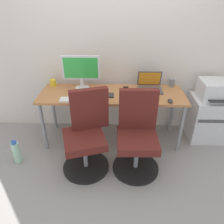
{
  "coord_description": "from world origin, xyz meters",
  "views": [
    {
      "loc": [
        0.07,
        -2.48,
        1.88
      ],
      "look_at": [
        0.0,
        -0.05,
        0.46
      ],
      "focal_mm": 34.8,
      "sensor_mm": 36.0,
      "label": 1
    }
  ],
  "objects_px": {
    "office_chair_left": "(86,136)",
    "water_bottle_on_floor": "(17,152)",
    "open_laptop": "(150,85)",
    "coffee_mug": "(53,83)",
    "desktop_monitor": "(81,70)",
    "office_chair_right": "(137,136)",
    "side_cabinet": "(208,118)",
    "printer": "(215,90)"
  },
  "relations": [
    {
      "from": "office_chair_left",
      "to": "water_bottle_on_floor",
      "type": "xyz_separation_m",
      "value": [
        -0.86,
        0.02,
        -0.28
      ]
    },
    {
      "from": "open_laptop",
      "to": "coffee_mug",
      "type": "distance_m",
      "value": 1.28
    },
    {
      "from": "office_chair_left",
      "to": "desktop_monitor",
      "type": "relative_size",
      "value": 1.96
    },
    {
      "from": "office_chair_right",
      "to": "desktop_monitor",
      "type": "distance_m",
      "value": 1.1
    },
    {
      "from": "side_cabinet",
      "to": "water_bottle_on_floor",
      "type": "bearing_deg",
      "value": -166.24
    },
    {
      "from": "office_chair_right",
      "to": "printer",
      "type": "relative_size",
      "value": 2.35
    },
    {
      "from": "side_cabinet",
      "to": "desktop_monitor",
      "type": "bearing_deg",
      "value": 178.04
    },
    {
      "from": "office_chair_left",
      "to": "open_laptop",
      "type": "bearing_deg",
      "value": 40.77
    },
    {
      "from": "office_chair_left",
      "to": "coffee_mug",
      "type": "bearing_deg",
      "value": 125.79
    },
    {
      "from": "side_cabinet",
      "to": "desktop_monitor",
      "type": "distance_m",
      "value": 1.83
    },
    {
      "from": "office_chair_left",
      "to": "open_laptop",
      "type": "height_order",
      "value": "office_chair_left"
    },
    {
      "from": "office_chair_right",
      "to": "coffee_mug",
      "type": "distance_m",
      "value": 1.35
    },
    {
      "from": "printer",
      "to": "coffee_mug",
      "type": "distance_m",
      "value": 2.11
    },
    {
      "from": "printer",
      "to": "desktop_monitor",
      "type": "bearing_deg",
      "value": 178.01
    },
    {
      "from": "water_bottle_on_floor",
      "to": "office_chair_right",
      "type": "bearing_deg",
      "value": -0.56
    },
    {
      "from": "coffee_mug",
      "to": "side_cabinet",
      "type": "bearing_deg",
      "value": -3.01
    },
    {
      "from": "printer",
      "to": "water_bottle_on_floor",
      "type": "height_order",
      "value": "printer"
    },
    {
      "from": "printer",
      "to": "side_cabinet",
      "type": "bearing_deg",
      "value": 90.0
    },
    {
      "from": "office_chair_right",
      "to": "water_bottle_on_floor",
      "type": "height_order",
      "value": "office_chair_right"
    },
    {
      "from": "office_chair_left",
      "to": "office_chair_right",
      "type": "xyz_separation_m",
      "value": [
        0.57,
        0.0,
        0.0
      ]
    },
    {
      "from": "office_chair_right",
      "to": "side_cabinet",
      "type": "xyz_separation_m",
      "value": [
        1.02,
        0.61,
        -0.12
      ]
    },
    {
      "from": "office_chair_right",
      "to": "coffee_mug",
      "type": "height_order",
      "value": "office_chair_right"
    },
    {
      "from": "office_chair_left",
      "to": "coffee_mug",
      "type": "height_order",
      "value": "office_chair_left"
    },
    {
      "from": "side_cabinet",
      "to": "open_laptop",
      "type": "distance_m",
      "value": 0.95
    },
    {
      "from": "office_chair_right",
      "to": "desktop_monitor",
      "type": "height_order",
      "value": "desktop_monitor"
    },
    {
      "from": "printer",
      "to": "open_laptop",
      "type": "distance_m",
      "value": 0.83
    },
    {
      "from": "side_cabinet",
      "to": "printer",
      "type": "xyz_separation_m",
      "value": [
        0.0,
        -0.0,
        0.42
      ]
    },
    {
      "from": "side_cabinet",
      "to": "printer",
      "type": "relative_size",
      "value": 1.51
    },
    {
      "from": "office_chair_left",
      "to": "desktop_monitor",
      "type": "bearing_deg",
      "value": 100.49
    },
    {
      "from": "open_laptop",
      "to": "office_chair_left",
      "type": "bearing_deg",
      "value": -139.23
    },
    {
      "from": "desktop_monitor",
      "to": "open_laptop",
      "type": "distance_m",
      "value": 0.9
    },
    {
      "from": "printer",
      "to": "coffee_mug",
      "type": "height_order",
      "value": "printer"
    },
    {
      "from": "water_bottle_on_floor",
      "to": "open_laptop",
      "type": "height_order",
      "value": "open_laptop"
    },
    {
      "from": "water_bottle_on_floor",
      "to": "coffee_mug",
      "type": "distance_m",
      "value": 0.99
    },
    {
      "from": "printer",
      "to": "desktop_monitor",
      "type": "relative_size",
      "value": 0.83
    },
    {
      "from": "office_chair_left",
      "to": "water_bottle_on_floor",
      "type": "bearing_deg",
      "value": 178.88
    },
    {
      "from": "office_chair_left",
      "to": "open_laptop",
      "type": "distance_m",
      "value": 1.05
    },
    {
      "from": "office_chair_left",
      "to": "office_chair_right",
      "type": "bearing_deg",
      "value": 0.28
    },
    {
      "from": "office_chair_right",
      "to": "desktop_monitor",
      "type": "xyz_separation_m",
      "value": [
        -0.69,
        0.67,
        0.53
      ]
    },
    {
      "from": "coffee_mug",
      "to": "printer",
      "type": "bearing_deg",
      "value": -3.04
    },
    {
      "from": "desktop_monitor",
      "to": "office_chair_left",
      "type": "bearing_deg",
      "value": -79.51
    },
    {
      "from": "office_chair_left",
      "to": "water_bottle_on_floor",
      "type": "relative_size",
      "value": 3.03
    }
  ]
}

